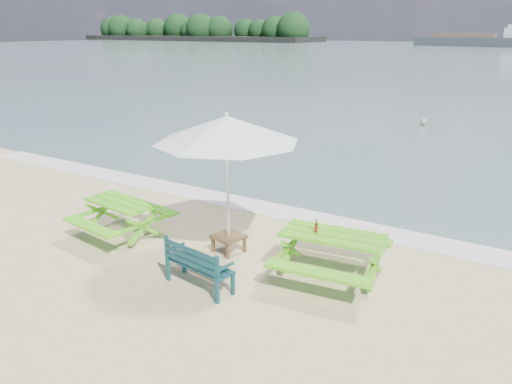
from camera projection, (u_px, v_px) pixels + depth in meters
The scene contains 9 objects.
foam_strip at pixel (281, 211), 12.11m from camera, with size 22.00×0.90×0.01m, color silver.
island_headland at pixel (197, 31), 175.50m from camera, with size 90.00×22.00×7.60m.
picnic_table_left at pixel (122, 219), 10.60m from camera, with size 1.85×2.00×0.78m.
picnic_table_right at pixel (332, 257), 8.78m from camera, with size 1.99×2.17×0.84m.
park_bench at pixel (200, 274), 8.51m from camera, with size 1.35×0.62×0.80m.
side_table at pixel (229, 243), 9.88m from camera, with size 0.66×0.66×0.36m.
patio_umbrella at pixel (227, 129), 9.16m from camera, with size 3.31×3.31×2.72m.
beer_bottle at pixel (316, 228), 8.70m from camera, with size 0.06×0.06×0.24m.
swimmer at pixel (421, 136), 22.96m from camera, with size 0.71×0.60×1.67m.
Camera 1 is at (5.50, -5.35, 4.24)m, focal length 35.00 mm.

